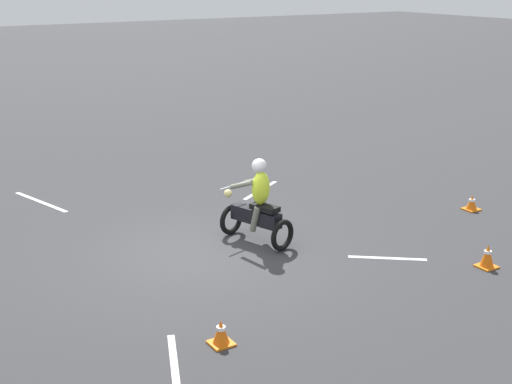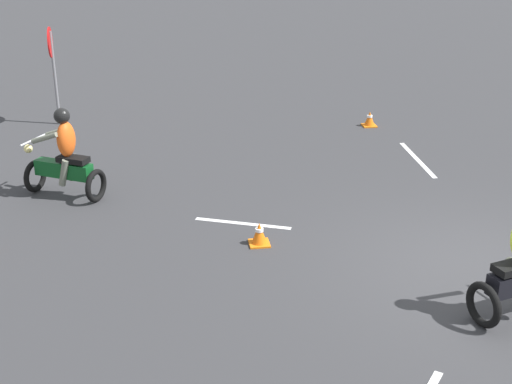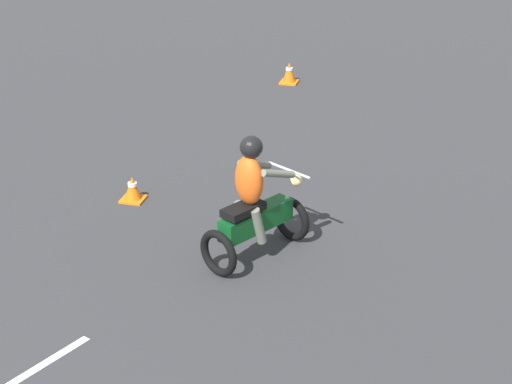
# 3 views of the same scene
# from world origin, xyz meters

# --- Properties ---
(motorcycle_rider_background) EXTENTS (1.21, 1.51, 1.66)m
(motorcycle_rider_background) POSITION_xyz_m (3.71, 6.19, 0.73)
(motorcycle_rider_background) COLOR black
(motorcycle_rider_background) RESTS_ON ground
(traffic_cone_near_right) EXTENTS (0.32, 0.32, 0.40)m
(traffic_cone_near_right) POSITION_xyz_m (2.58, 12.85, 0.19)
(traffic_cone_near_right) COLOR orange
(traffic_cone_near_right) RESTS_ON ground
(traffic_cone_far_right) EXTENTS (0.32, 0.32, 0.36)m
(traffic_cone_far_right) POSITION_xyz_m (1.62, 7.35, 0.17)
(traffic_cone_far_right) COLOR orange
(traffic_cone_far_right) RESTS_ON ground
(lane_stripe_n) EXTENTS (0.71, 1.56, 0.01)m
(lane_stripe_n) POSITION_xyz_m (2.10, 3.20, 0.00)
(lane_stripe_n) COLOR silver
(lane_stripe_n) RESTS_ON ground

